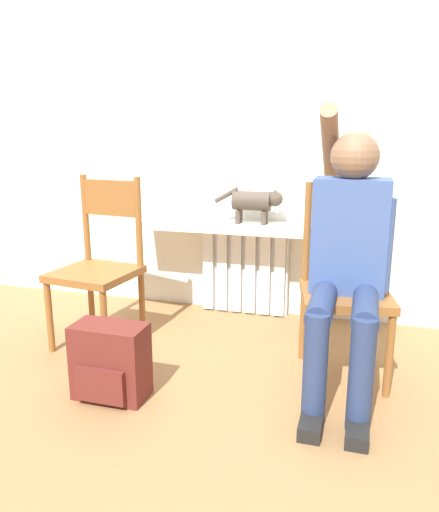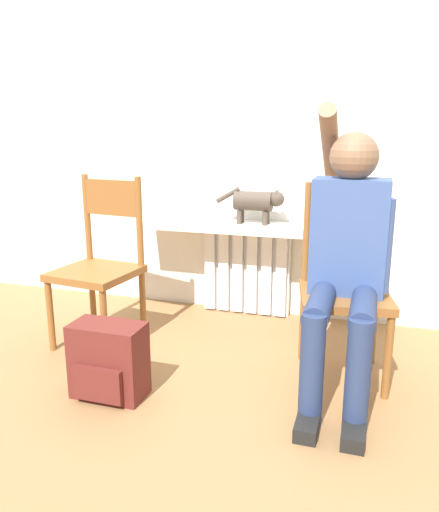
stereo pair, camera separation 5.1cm
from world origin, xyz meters
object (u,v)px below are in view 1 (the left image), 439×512
at_px(person, 348,251).
at_px(chair_right, 345,283).
at_px(backpack, 110,362).
at_px(chair_left, 100,263).
at_px(cat, 256,201).

bearing_deg(person, chair_right, 93.76).
relative_size(chair_right, backpack, 2.71).
bearing_deg(backpack, chair_left, 122.09).
bearing_deg(chair_left, person, 1.32).
bearing_deg(backpack, person, 22.59).
height_order(person, cat, person).
bearing_deg(cat, chair_right, -45.73).
bearing_deg(chair_right, person, -96.81).
height_order(cat, backpack, cat).
xyz_separation_m(person, cat, (-0.58, 0.72, 0.10)).
xyz_separation_m(chair_left, backpack, (0.34, -0.54, -0.30)).
height_order(chair_left, chair_right, same).
xyz_separation_m(chair_left, cat, (0.75, 0.59, 0.29)).
xyz_separation_m(chair_right, person, (0.01, -0.13, 0.19)).
distance_m(person, cat, 0.93).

